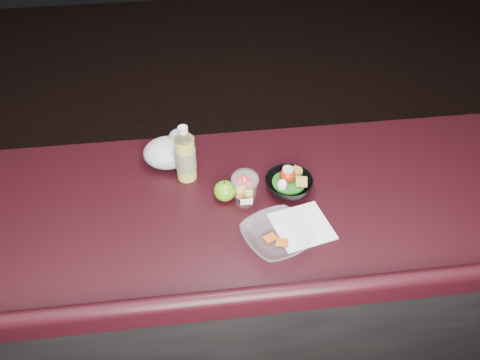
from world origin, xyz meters
name	(u,v)px	position (x,y,z in m)	size (l,w,h in m)	color
counter	(242,297)	(0.00, 0.30, 0.51)	(4.06, 0.71, 1.02)	black
lemonade_bottle	(185,157)	(-0.16, 0.44, 1.11)	(0.07, 0.07, 0.20)	gold
fruit_cup	(245,187)	(0.01, 0.31, 1.08)	(0.09, 0.09, 0.12)	white
green_apple	(225,191)	(-0.05, 0.33, 1.05)	(0.07, 0.07, 0.07)	#509010
plastic_bag	(169,151)	(-0.21, 0.52, 1.07)	(0.16, 0.13, 0.12)	silver
snack_bowl	(288,184)	(0.15, 0.34, 1.05)	(0.17, 0.17, 0.08)	black
takeout_bowl	(277,237)	(0.08, 0.13, 1.04)	(0.25, 0.25, 0.05)	silver
paper_napkin	(302,226)	(0.16, 0.18, 1.02)	(0.16, 0.16, 0.00)	white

